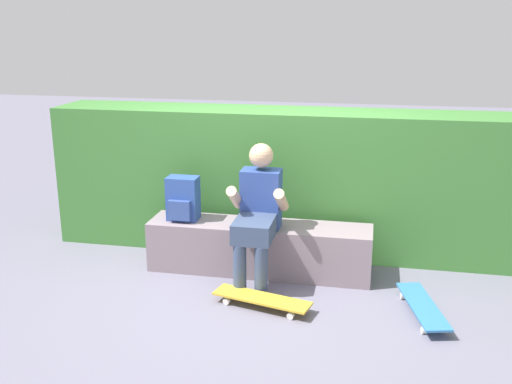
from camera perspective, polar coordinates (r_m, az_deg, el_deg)
name	(u,v)px	position (r m, az deg, el deg)	size (l,w,h in m)	color
ground_plane	(250,289)	(5.11, -0.55, -9.39)	(24.00, 24.00, 0.00)	slate
bench_main	(259,248)	(5.37, 0.32, -5.41)	(2.01, 0.43, 0.45)	gray
person_skater	(258,210)	(5.03, 0.18, -1.80)	(0.49, 0.62, 1.20)	#2D4793
skateboard_near_person	(262,299)	(4.77, 0.56, -10.31)	(0.82, 0.39, 0.09)	gold
skateboard_beside_bench	(423,306)	(4.84, 15.80, -10.59)	(0.38, 0.82, 0.09)	teal
backpack_on_bench	(183,199)	(5.40, -7.09, -0.70)	(0.28, 0.23, 0.40)	#2D4C99
hedge_row	(322,182)	(5.78, 6.42, 0.94)	(5.29, 0.66, 1.39)	#3C7933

